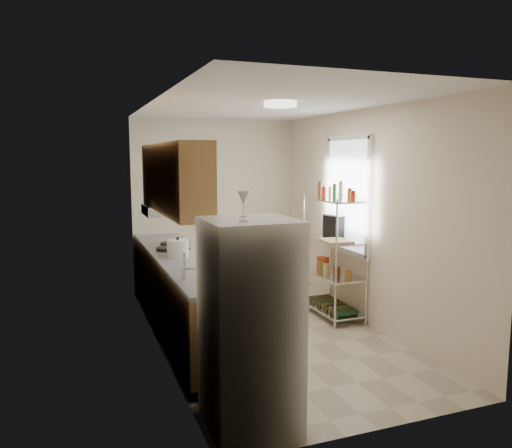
{
  "coord_description": "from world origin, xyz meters",
  "views": [
    {
      "loc": [
        -2.09,
        -5.15,
        2.02
      ],
      "look_at": [
        -0.06,
        0.25,
        1.25
      ],
      "focal_mm": 35.0,
      "sensor_mm": 36.0,
      "label": 1
    }
  ],
  "objects_px": {
    "espresso_machine": "(334,225)",
    "frying_pan_large": "(167,249)",
    "refrigerator": "(250,324)",
    "rice_cooker": "(178,248)",
    "cutting_board": "(336,241)"
  },
  "relations": [
    {
      "from": "cutting_board",
      "to": "espresso_machine",
      "type": "height_order",
      "value": "espresso_machine"
    },
    {
      "from": "refrigerator",
      "to": "frying_pan_large",
      "type": "xyz_separation_m",
      "value": [
        -0.14,
        2.58,
        0.13
      ]
    },
    {
      "from": "espresso_machine",
      "to": "cutting_board",
      "type": "bearing_deg",
      "value": -130.88
    },
    {
      "from": "rice_cooker",
      "to": "espresso_machine",
      "type": "bearing_deg",
      "value": 3.73
    },
    {
      "from": "refrigerator",
      "to": "espresso_machine",
      "type": "height_order",
      "value": "refrigerator"
    },
    {
      "from": "refrigerator",
      "to": "rice_cooker",
      "type": "distance_m",
      "value": 2.16
    },
    {
      "from": "refrigerator",
      "to": "cutting_board",
      "type": "xyz_separation_m",
      "value": [
        1.77,
        1.83,
        0.23
      ]
    },
    {
      "from": "refrigerator",
      "to": "cutting_board",
      "type": "height_order",
      "value": "refrigerator"
    },
    {
      "from": "rice_cooker",
      "to": "cutting_board",
      "type": "relative_size",
      "value": 0.62
    },
    {
      "from": "espresso_machine",
      "to": "frying_pan_large",
      "type": "bearing_deg",
      "value": 156.84
    },
    {
      "from": "frying_pan_large",
      "to": "rice_cooker",
      "type": "bearing_deg",
      "value": -63.78
    },
    {
      "from": "frying_pan_large",
      "to": "espresso_machine",
      "type": "relative_size",
      "value": 0.88
    },
    {
      "from": "rice_cooker",
      "to": "cutting_board",
      "type": "bearing_deg",
      "value": -9.64
    },
    {
      "from": "refrigerator",
      "to": "frying_pan_large",
      "type": "distance_m",
      "value": 2.59
    },
    {
      "from": "rice_cooker",
      "to": "refrigerator",
      "type": "bearing_deg",
      "value": -87.53
    }
  ]
}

